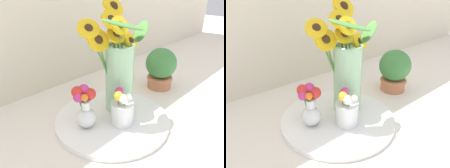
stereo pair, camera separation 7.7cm
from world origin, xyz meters
TOP-DOWN VIEW (x-y plane):
  - ground_plane at (0.00, 0.00)m, footprint 6.00×6.00m
  - serving_tray at (0.03, 0.12)m, footprint 0.43×0.43m
  - mason_jar_sunflowers at (0.10, 0.15)m, footprint 0.23×0.22m
  - vase_small_center at (0.03, 0.07)m, footprint 0.09×0.08m
  - vase_bulb_right at (-0.07, 0.15)m, footprint 0.08×0.08m
  - potted_plant at (0.41, 0.15)m, footprint 0.15×0.15m

SIDE VIEW (x-z plane):
  - ground_plane at x=0.00m, z-range 0.00..0.00m
  - serving_tray at x=0.03m, z-range 0.00..0.02m
  - vase_small_center at x=0.03m, z-range 0.01..0.15m
  - vase_bulb_right at x=-0.07m, z-range 0.02..0.17m
  - potted_plant at x=0.41m, z-range 0.00..0.21m
  - mason_jar_sunflowers at x=0.10m, z-range -0.02..0.41m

